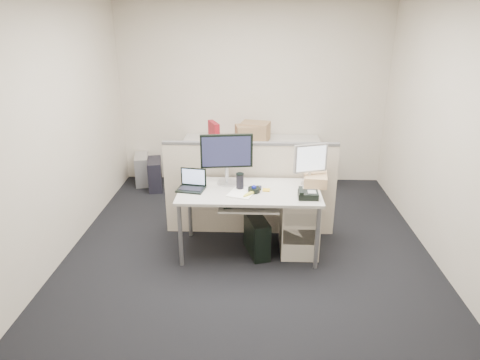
{
  "coord_description": "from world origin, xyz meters",
  "views": [
    {
      "loc": [
        0.06,
        -4.19,
        2.48
      ],
      "look_at": [
        -0.1,
        0.15,
        0.79
      ],
      "focal_mm": 32.0,
      "sensor_mm": 36.0,
      "label": 1
    }
  ],
  "objects_px": {
    "monitor_main": "(227,159)",
    "desk_phone": "(308,195)",
    "desk": "(249,196)",
    "laptop": "(191,181)"
  },
  "relations": [
    {
      "from": "desk",
      "to": "laptop",
      "type": "bearing_deg",
      "value": -178.15
    },
    {
      "from": "monitor_main",
      "to": "desk_phone",
      "type": "xyz_separation_m",
      "value": [
        0.85,
        -0.36,
        -0.25
      ]
    },
    {
      "from": "monitor_main",
      "to": "desk",
      "type": "bearing_deg",
      "value": -43.25
    },
    {
      "from": "laptop",
      "to": "monitor_main",
      "type": "bearing_deg",
      "value": 38.26
    },
    {
      "from": "desk",
      "to": "desk_phone",
      "type": "height_order",
      "value": "desk_phone"
    },
    {
      "from": "monitor_main",
      "to": "laptop",
      "type": "bearing_deg",
      "value": -159.1
    },
    {
      "from": "monitor_main",
      "to": "laptop",
      "type": "xyz_separation_m",
      "value": [
        -0.37,
        -0.2,
        -0.18
      ]
    },
    {
      "from": "desk",
      "to": "desk_phone",
      "type": "relative_size",
      "value": 7.42
    },
    {
      "from": "laptop",
      "to": "desk_phone",
      "type": "xyz_separation_m",
      "value": [
        1.22,
        -0.16,
        -0.07
      ]
    },
    {
      "from": "desk",
      "to": "laptop",
      "type": "height_order",
      "value": "laptop"
    }
  ]
}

